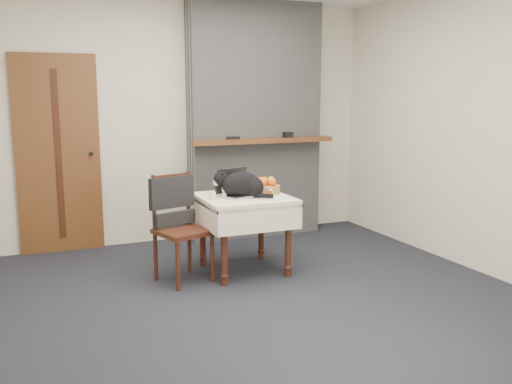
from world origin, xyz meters
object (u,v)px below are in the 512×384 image
Objects in this scene: door at (58,155)px; fruit_basket at (266,187)px; side_table at (244,208)px; pill_bottle at (270,193)px; chair at (177,213)px; laptop at (237,189)px; cat at (242,185)px; cream_jar at (213,196)px.

fruit_basket is at bearing -36.98° from door.
side_table is 0.28m from pill_bottle.
side_table is 0.61m from chair.
door is 2.15× the size of chair.
laptop is 5.76× the size of pill_bottle.
door is 4.13× the size of cat.
cream_jar is 0.91× the size of pill_bottle.
laptop is at bearing 155.34° from side_table.
cream_jar is 0.52m from pill_bottle.
side_table is 11.84× the size of cream_jar.
door is 1.96m from laptop.
pill_bottle is at bearing -31.46° from side_table.
laptop is at bearing 131.73° from cat.
fruit_basket is 0.88m from chair.
door is 2.56× the size of side_table.
pill_bottle is (0.20, -0.12, 0.15)m from side_table.
pill_bottle is at bearing -7.33° from cream_jar.
cat is 0.52× the size of chair.
laptop is 0.58m from chair.
laptop is 0.45× the size of chair.
laptop is 1.62× the size of fruit_basket.
cream_jar is (-0.29, -0.02, -0.08)m from cat.
door reaches higher than chair.
cream_jar is 0.07× the size of chair.
fruit_basket is (0.25, 0.07, 0.17)m from side_table.
chair is (-0.56, 0.01, -0.17)m from laptop.
door is 1.64m from chair.
chair is at bearing -177.60° from fruit_basket.
door is 30.36× the size of cream_jar.
cat is 0.31m from fruit_basket.
laptop reaches higher than pill_bottle.
cat is 0.62m from chair.
door is 1.85m from cream_jar.
fruit_basket is (0.57, 0.13, 0.03)m from cream_jar.
side_table is 0.19m from laptop.
door is 27.76× the size of pill_bottle.
door is 2.17m from fruit_basket.
chair is (-0.58, 0.07, -0.22)m from cat.
door is 7.79× the size of fruit_basket.
fruit_basket is at bearing 41.35° from cat.
side_table is 1.88× the size of laptop.
laptop is at bearing 17.85° from cream_jar.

